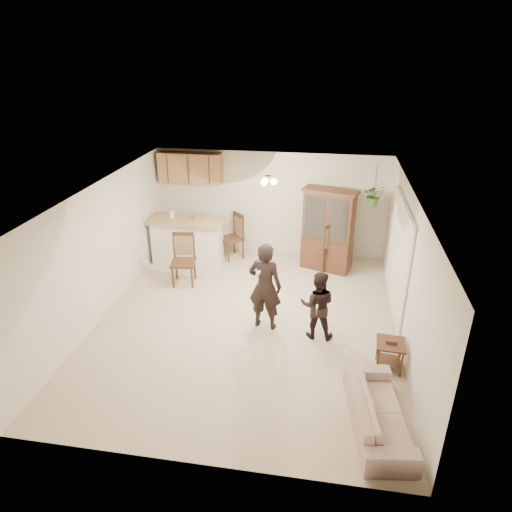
% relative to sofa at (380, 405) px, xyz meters
% --- Properties ---
extents(floor, '(6.50, 6.50, 0.00)m').
position_rel_sofa_xyz_m(floor, '(-2.21, 2.24, -0.37)').
color(floor, beige).
rests_on(floor, ground).
extents(ceiling, '(5.50, 6.50, 0.02)m').
position_rel_sofa_xyz_m(ceiling, '(-2.21, 2.24, 2.13)').
color(ceiling, silver).
rests_on(ceiling, wall_back).
extents(wall_back, '(5.50, 0.02, 2.50)m').
position_rel_sofa_xyz_m(wall_back, '(-2.21, 5.49, 0.88)').
color(wall_back, silver).
rests_on(wall_back, ground).
extents(wall_front, '(5.50, 0.02, 2.50)m').
position_rel_sofa_xyz_m(wall_front, '(-2.21, -1.01, 0.88)').
color(wall_front, silver).
rests_on(wall_front, ground).
extents(wall_left, '(0.02, 6.50, 2.50)m').
position_rel_sofa_xyz_m(wall_left, '(-4.96, 2.24, 0.88)').
color(wall_left, silver).
rests_on(wall_left, ground).
extents(wall_right, '(0.02, 6.50, 2.50)m').
position_rel_sofa_xyz_m(wall_right, '(0.54, 2.24, 0.88)').
color(wall_right, silver).
rests_on(wall_right, ground).
extents(breakfast_bar, '(1.60, 0.55, 1.00)m').
position_rel_sofa_xyz_m(breakfast_bar, '(-4.06, 4.59, 0.13)').
color(breakfast_bar, white).
rests_on(breakfast_bar, floor).
extents(bar_top, '(1.75, 0.70, 0.08)m').
position_rel_sofa_xyz_m(bar_top, '(-4.06, 4.59, 0.68)').
color(bar_top, tan).
rests_on(bar_top, breakfast_bar).
extents(upper_cabinets, '(1.50, 0.34, 0.70)m').
position_rel_sofa_xyz_m(upper_cabinets, '(-4.11, 5.31, 1.73)').
color(upper_cabinets, '#92603F').
rests_on(upper_cabinets, wall_back).
extents(vertical_blinds, '(0.06, 2.30, 2.10)m').
position_rel_sofa_xyz_m(vertical_blinds, '(0.50, 3.14, 0.73)').
color(vertical_blinds, silver).
rests_on(vertical_blinds, wall_right).
extents(ceiling_fixture, '(0.36, 0.36, 0.20)m').
position_rel_sofa_xyz_m(ceiling_fixture, '(-2.01, 3.44, 2.03)').
color(ceiling_fixture, '#FFE7BF').
rests_on(ceiling_fixture, ceiling).
extents(hanging_plant, '(0.43, 0.37, 0.48)m').
position_rel_sofa_xyz_m(hanging_plant, '(0.09, 4.64, 1.48)').
color(hanging_plant, '#2D5321').
rests_on(hanging_plant, ceiling).
extents(plant_cord, '(0.01, 0.01, 0.65)m').
position_rel_sofa_xyz_m(plant_cord, '(0.09, 4.64, 1.81)').
color(plant_cord, black).
rests_on(plant_cord, ceiling).
extents(sofa, '(0.97, 1.95, 0.73)m').
position_rel_sofa_xyz_m(sofa, '(0.00, 0.00, 0.00)').
color(sofa, beige).
rests_on(sofa, floor).
extents(adult, '(0.72, 0.53, 1.80)m').
position_rel_sofa_xyz_m(adult, '(-1.87, 2.17, 0.53)').
color(adult, black).
rests_on(adult, floor).
extents(child, '(0.66, 0.52, 1.35)m').
position_rel_sofa_xyz_m(child, '(-0.92, 2.00, 0.31)').
color(child, black).
rests_on(child, floor).
extents(china_hutch, '(1.28, 0.81, 1.89)m').
position_rel_sofa_xyz_m(china_hutch, '(-0.82, 4.77, 0.57)').
color(china_hutch, '#3E2616').
rests_on(china_hutch, floor).
extents(side_table, '(0.48, 0.48, 0.55)m').
position_rel_sofa_xyz_m(side_table, '(0.27, 1.28, -0.11)').
color(side_table, '#3E2616').
rests_on(side_table, floor).
extents(chair_bar, '(0.56, 0.56, 1.12)m').
position_rel_sofa_xyz_m(chair_bar, '(-3.83, 3.52, -0.05)').
color(chair_bar, '#3E2616').
rests_on(chair_bar, floor).
extents(chair_hutch_left, '(0.69, 0.69, 1.11)m').
position_rel_sofa_xyz_m(chair_hutch_left, '(-3.10, 4.98, -0.05)').
color(chair_hutch_left, '#3E2616').
rests_on(chair_hutch_left, floor).
extents(chair_hutch_right, '(0.73, 0.73, 1.17)m').
position_rel_sofa_xyz_m(chair_hutch_right, '(-0.89, 4.78, -0.04)').
color(chair_hutch_right, '#3E2616').
rests_on(chair_hutch_right, floor).
extents(controller_adult, '(0.07, 0.15, 0.04)m').
position_rel_sofa_xyz_m(controller_adult, '(-1.93, 1.78, 0.91)').
color(controller_adult, silver).
rests_on(controller_adult, adult).
extents(controller_child, '(0.03, 0.11, 0.03)m').
position_rel_sofa_xyz_m(controller_child, '(-0.93, 1.71, 0.41)').
color(controller_child, silver).
rests_on(controller_child, child).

